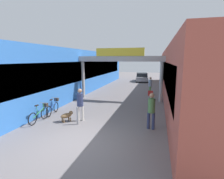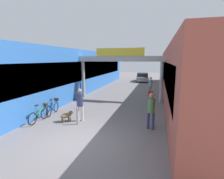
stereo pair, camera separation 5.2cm
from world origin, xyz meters
name	(u,v)px [view 2 (the right image)]	position (x,y,z in m)	size (l,w,h in m)	color
ground_plane	(78,142)	(0.00, 0.00, 0.00)	(80.00, 80.00, 0.00)	slate
storefront_left	(79,71)	(-5.09, 11.00, 2.12)	(3.00, 26.00, 4.24)	blue
storefront_right	(181,73)	(5.09, 11.00, 2.12)	(3.00, 26.00, 4.24)	#B25142
arcade_sign_gateway	(120,63)	(0.00, 8.04, 3.07)	(7.40, 0.47, 4.29)	#B2B2B2
pedestrian_with_dog	(80,102)	(-1.00, 2.35, 1.05)	(0.47, 0.47, 1.81)	silver
pedestrian_companion	(151,109)	(2.83, 2.17, 1.04)	(0.40, 0.39, 1.80)	navy
pedestrian_carrying_crate	(150,84)	(2.39, 10.94, 0.98)	(0.42, 0.42, 1.70)	#4C7F47
dog_on_leash	(67,115)	(-1.68, 2.08, 0.34)	(0.60, 0.77, 0.55)	brown
bicycle_green_nearest	(40,113)	(-3.13, 1.73, 0.44)	(0.46, 1.69, 0.98)	black
bicycle_blue_second	(53,107)	(-3.20, 3.10, 0.44)	(0.46, 1.68, 0.98)	black
bollard_post_metal	(77,115)	(-0.92, 1.82, 0.49)	(0.10, 0.10, 0.96)	gray
cafe_chair_red_nearer	(151,95)	(2.57, 8.07, 0.54)	(0.47, 0.47, 0.89)	gray
parked_car_silver	(142,77)	(0.68, 21.05, 0.64)	(2.22, 4.18, 1.33)	#99999E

